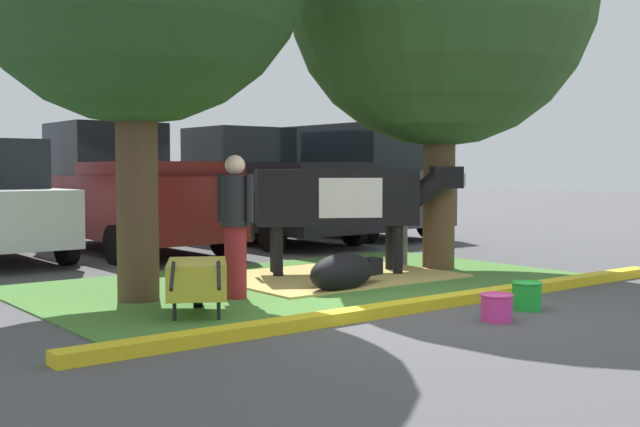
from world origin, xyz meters
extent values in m
plane|color=#4C4C4F|center=(0.00, 0.00, 0.00)|extent=(80.00, 80.00, 0.00)
cube|color=#477A33|center=(0.28, 2.30, 0.01)|extent=(7.36, 4.40, 0.02)
cube|color=yellow|center=(0.28, -0.05, 0.06)|extent=(8.56, 0.24, 0.12)
cube|color=tan|center=(0.86, 2.48, 0.03)|extent=(3.22, 2.43, 0.04)
cylinder|color=#4C3823|center=(-2.15, 2.34, 1.33)|extent=(0.48, 0.48, 2.66)
cylinder|color=brown|center=(2.71, 2.20, 1.28)|extent=(0.48, 0.48, 2.56)
cube|color=black|center=(1.07, 2.68, 1.13)|extent=(2.35, 1.74, 0.80)
cube|color=white|center=(1.20, 2.60, 1.13)|extent=(1.14, 1.07, 0.56)
cylinder|color=black|center=(2.23, 2.02, 1.23)|extent=(0.71, 0.59, 0.58)
cube|color=black|center=(2.51, 1.86, 1.41)|extent=(0.51, 0.44, 0.32)
cube|color=white|center=(2.68, 1.77, 1.37)|extent=(0.20, 0.23, 0.20)
cylinder|color=black|center=(1.94, 2.47, 0.37)|extent=(0.14, 0.14, 0.73)
cylinder|color=black|center=(1.70, 2.04, 0.37)|extent=(0.14, 0.14, 0.73)
cylinder|color=black|center=(0.44, 3.31, 0.37)|extent=(0.14, 0.14, 0.73)
cylinder|color=black|center=(0.20, 2.89, 0.37)|extent=(0.14, 0.14, 0.73)
cylinder|color=black|center=(0.03, 3.27, 0.88)|extent=(0.06, 0.06, 0.70)
ellipsoid|color=black|center=(0.20, 1.48, 0.24)|extent=(1.17, 0.69, 0.48)
cube|color=black|center=(0.79, 1.60, 0.26)|extent=(0.31, 0.25, 0.22)
cube|color=silver|center=(0.91, 1.62, 0.26)|extent=(0.08, 0.11, 0.16)
cylinder|color=black|center=(0.51, 1.73, 0.06)|extent=(0.36, 0.17, 0.10)
cylinder|color=slate|center=(2.51, 2.85, 0.39)|extent=(0.26, 0.26, 0.78)
cylinder|color=#9E7F5B|center=(2.51, 2.85, 1.05)|extent=(0.34, 0.34, 0.54)
sphere|color=#8C664C|center=(2.51, 2.85, 1.42)|extent=(0.21, 0.21, 0.21)
cylinder|color=#9E7F5B|center=(2.59, 2.65, 1.07)|extent=(0.09, 0.09, 0.51)
cylinder|color=#9E7F5B|center=(2.42, 3.06, 1.07)|extent=(0.09, 0.09, 0.51)
cylinder|color=maroon|center=(-1.19, 1.77, 0.43)|extent=(0.26, 0.26, 0.87)
cylinder|color=black|center=(-1.19, 1.77, 1.17)|extent=(0.34, 0.34, 0.60)
sphere|color=beige|center=(-1.19, 1.77, 1.59)|extent=(0.24, 0.24, 0.24)
cylinder|color=black|center=(-1.26, 1.98, 1.20)|extent=(0.09, 0.09, 0.57)
cylinder|color=black|center=(-1.11, 1.57, 1.20)|extent=(0.09, 0.09, 0.57)
cube|color=gold|center=(-2.06, 1.12, 0.40)|extent=(0.97, 1.08, 0.36)
cylinder|color=black|center=(-1.81, 1.55, 0.18)|extent=(0.27, 0.36, 0.36)
cylinder|color=black|center=(-2.40, 0.97, 0.12)|extent=(0.04, 0.04, 0.24)
cylinder|color=black|center=(-2.02, 0.75, 0.12)|extent=(0.04, 0.04, 0.24)
cylinder|color=black|center=(-2.58, 0.67, 0.52)|extent=(0.30, 0.48, 0.23)
cylinder|color=black|center=(-2.20, 0.45, 0.52)|extent=(0.30, 0.48, 0.23)
cylinder|color=#EA3893|center=(0.21, -0.96, 0.13)|extent=(0.32, 0.32, 0.27)
torus|color=#EA3893|center=(0.21, -0.96, 0.27)|extent=(0.34, 0.34, 0.02)
cylinder|color=green|center=(0.96, -0.77, 0.15)|extent=(0.32, 0.32, 0.30)
torus|color=green|center=(0.96, -0.77, 0.30)|extent=(0.34, 0.34, 0.02)
cylinder|color=black|center=(-1.58, 9.14, 0.32)|extent=(0.23, 0.64, 0.64)
cylinder|color=black|center=(-1.55, 6.28, 0.32)|extent=(0.23, 0.64, 0.64)
cube|color=maroon|center=(0.10, 7.62, 0.87)|extent=(2.06, 5.42, 1.10)
cube|color=black|center=(0.09, 8.57, 1.92)|extent=(1.86, 1.82, 1.00)
cube|color=maroon|center=(0.11, 6.41, 1.54)|extent=(1.93, 2.72, 0.24)
cylinder|color=black|center=(-0.92, 9.37, 0.32)|extent=(0.23, 0.64, 0.64)
cylinder|color=black|center=(1.08, 9.39, 0.32)|extent=(0.23, 0.64, 0.64)
cylinder|color=black|center=(-0.89, 5.86, 0.32)|extent=(0.23, 0.64, 0.64)
cylinder|color=black|center=(1.11, 5.88, 0.32)|extent=(0.23, 0.64, 0.64)
cube|color=black|center=(3.09, 7.56, 0.87)|extent=(2.06, 5.42, 1.10)
cube|color=black|center=(3.08, 8.50, 1.92)|extent=(1.86, 1.82, 1.00)
cube|color=black|center=(3.10, 6.34, 1.54)|extent=(1.93, 2.72, 0.24)
cylinder|color=black|center=(2.07, 9.30, 0.32)|extent=(0.23, 0.64, 0.64)
cylinder|color=black|center=(4.07, 9.33, 0.32)|extent=(0.23, 0.64, 0.64)
cylinder|color=black|center=(2.11, 5.79, 0.32)|extent=(0.23, 0.64, 0.64)
cylinder|color=black|center=(4.11, 5.82, 0.32)|extent=(0.23, 0.64, 0.64)
cube|color=#3D3D42|center=(5.58, 7.59, 0.92)|extent=(1.95, 4.62, 1.20)
cube|color=black|center=(5.58, 7.59, 2.02)|extent=(1.71, 3.22, 1.00)
cylinder|color=black|center=(4.61, 9.07, 0.32)|extent=(0.23, 0.64, 0.64)
cylinder|color=black|center=(6.51, 9.09, 0.32)|extent=(0.23, 0.64, 0.64)
cylinder|color=black|center=(4.65, 6.08, 0.32)|extent=(0.23, 0.64, 0.64)
cylinder|color=black|center=(6.55, 6.10, 0.32)|extent=(0.23, 0.64, 0.64)
camera|label=1|loc=(-6.05, -6.06, 1.55)|focal=44.03mm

